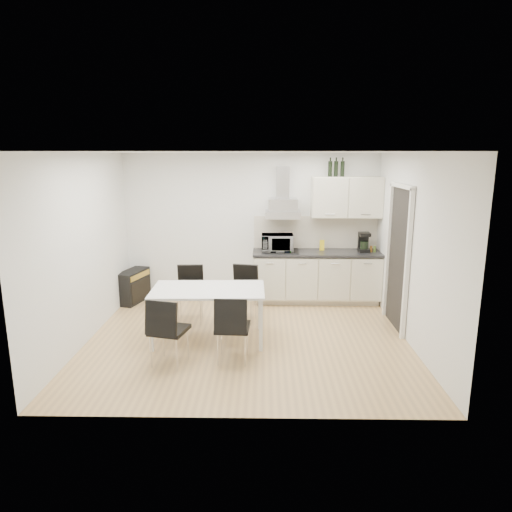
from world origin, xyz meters
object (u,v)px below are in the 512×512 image
Objects in this scene: floor_speaker at (193,290)px; kitchenette at (318,256)px; dining_table at (208,294)px; chair_near_left at (169,331)px; chair_far_right at (243,294)px; guitar_amp at (133,286)px; chair_far_left at (190,295)px; chair_near_right at (233,328)px.

kitchenette is at bearing -21.10° from floor_speaker.
dining_table is 5.73× the size of floor_speaker.
chair_near_left is at bearing -104.31° from floor_speaker.
guitar_amp is at bearing -13.67° from chair_far_right.
floor_speaker is at bearing 103.59° from dining_table.
kitchenette reaches higher than chair_far_left.
dining_table is 1.79× the size of chair_near_right.
chair_near_left is 1.00× the size of chair_near_right.
guitar_amp is (-1.17, 0.98, -0.15)m from chair_far_left.
chair_near_right is 2.77m from floor_speaker.
chair_far_right reaches higher than guitar_amp.
dining_table is 2.13× the size of guitar_amp.
guitar_amp is (-1.14, 2.46, -0.15)m from chair_near_left.
dining_table is at bearing -134.47° from kitchenette.
floor_speaker is (-0.97, 1.20, -0.30)m from chair_far_right.
chair_near_left is at bearing 72.57° from chair_far_right.
chair_far_right is 2.21m from guitar_amp.
kitchenette is at bearing 44.06° from dining_table.
floor_speaker is (-0.52, 1.93, -0.54)m from dining_table.
dining_table is 1.79× the size of chair_far_left.
floor_speaker is at bearing 106.41° from chair_near_left.
kitchenette is 3.31m from guitar_amp.
chair_near_left is 3.20× the size of floor_speaker.
chair_far_left and chair_far_right have the same top height.
dining_table is 2.07m from floor_speaker.
kitchenette reaches higher than guitar_amp.
chair_far_left and chair_near_left have the same top height.
chair_near_left is 0.79m from chair_near_right.
chair_near_right reaches higher than floor_speaker.
chair_far_left is at bearing -100.22° from floor_speaker.
dining_table is 0.81m from chair_near_right.
chair_far_right is 3.20× the size of floor_speaker.
guitar_amp is (-1.99, 0.95, -0.15)m from chair_far_right.
kitchenette is 2.86× the size of chair_far_left.
chair_far_right reaches higher than floor_speaker.
chair_far_left reaches higher than floor_speaker.
dining_table is at bearing 76.89° from chair_near_left.
kitchenette reaches higher than dining_table.
guitar_amp is at bearing 131.11° from dining_table.
chair_near_left is (-0.02, -1.47, 0.00)m from chair_far_left.
guitar_amp is (-1.92, 2.35, -0.15)m from chair_near_right.
kitchenette reaches higher than chair_near_right.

